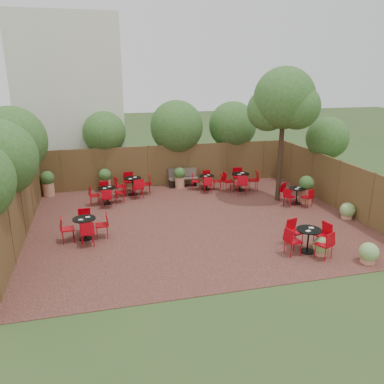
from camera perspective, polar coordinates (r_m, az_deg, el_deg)
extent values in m
plane|color=#354F23|center=(14.64, 0.47, -4.31)|extent=(80.00, 80.00, 0.00)
cube|color=black|center=(14.64, 0.47, -4.27)|extent=(12.00, 10.00, 0.02)
cube|color=brown|center=(19.00, -3.32, 3.95)|extent=(12.00, 0.08, 2.00)
cube|color=brown|center=(14.12, -23.83, -2.37)|extent=(0.08, 10.00, 2.00)
cube|color=brown|center=(16.78, 20.72, 1.00)|extent=(0.08, 10.00, 2.00)
cube|color=silver|center=(21.23, -17.41, 12.82)|extent=(5.00, 4.00, 8.00)
sphere|color=#2B561C|center=(16.67, -25.06, 6.80)|extent=(2.71, 2.71, 2.71)
sphere|color=#2B561C|center=(19.07, -12.80, 8.52)|extent=(2.02, 2.02, 2.02)
sphere|color=#2B561C|center=(19.35, -2.28, 9.57)|extent=(2.60, 2.60, 2.60)
sphere|color=#2B561C|center=(20.37, 6.01, 9.75)|extent=(2.44, 2.44, 2.44)
sphere|color=#2B561C|center=(18.40, 19.31, 7.52)|extent=(1.87, 1.87, 1.87)
cylinder|color=black|center=(16.77, 12.95, 6.30)|extent=(0.22, 0.22, 4.58)
sphere|color=#2B561C|center=(16.51, 13.44, 13.33)|extent=(2.50, 2.50, 2.50)
sphere|color=#2B561C|center=(16.69, 11.13, 11.77)|extent=(1.75, 1.75, 1.75)
sphere|color=#2B561C|center=(16.37, 15.28, 12.03)|extent=(1.82, 1.82, 1.82)
cube|color=brown|center=(18.84, -1.35, 1.99)|extent=(1.38, 0.48, 0.05)
cube|color=brown|center=(18.94, -1.48, 2.84)|extent=(1.36, 0.17, 0.41)
cube|color=black|center=(18.77, -3.17, 1.25)|extent=(0.08, 0.41, 0.36)
cube|color=black|center=(19.03, 0.46, 1.51)|extent=(0.08, 0.41, 0.36)
cube|color=brown|center=(18.83, -1.32, 2.03)|extent=(1.44, 0.55, 0.05)
cube|color=brown|center=(18.94, -1.45, 2.91)|extent=(1.41, 0.23, 0.42)
cube|color=black|center=(18.77, -3.21, 1.27)|extent=(0.09, 0.42, 0.37)
cube|color=black|center=(19.04, 0.55, 1.53)|extent=(0.09, 0.42, 0.37)
cylinder|color=black|center=(13.57, -15.38, -6.64)|extent=(0.44, 0.44, 0.03)
cylinder|color=black|center=(13.43, -15.50, -5.25)|extent=(0.05, 0.05, 0.70)
cylinder|color=black|center=(13.30, -15.62, -3.82)|extent=(0.76, 0.76, 0.03)
cube|color=white|center=(13.36, -15.11, -3.57)|extent=(0.15, 0.11, 0.02)
cube|color=white|center=(13.18, -16.07, -3.94)|extent=(0.15, 0.11, 0.02)
cylinder|color=black|center=(12.75, 16.58, -8.36)|extent=(0.45, 0.45, 0.03)
cylinder|color=black|center=(12.60, 16.72, -6.88)|extent=(0.05, 0.05, 0.71)
cylinder|color=black|center=(12.46, 16.86, -5.34)|extent=(0.77, 0.77, 0.03)
cube|color=white|center=(12.57, 17.16, -5.05)|extent=(0.17, 0.14, 0.02)
cube|color=white|center=(12.30, 16.75, -5.51)|extent=(0.17, 0.14, 0.02)
cylinder|color=black|center=(17.86, -8.67, -0.33)|extent=(0.46, 0.46, 0.03)
cylinder|color=black|center=(17.75, -8.73, 0.82)|extent=(0.05, 0.05, 0.74)
cylinder|color=black|center=(17.65, -8.78, 2.00)|extent=(0.80, 0.80, 0.03)
cube|color=white|center=(17.73, -8.41, 2.17)|extent=(0.16, 0.12, 0.02)
cube|color=white|center=(17.51, -9.09, 1.94)|extent=(0.16, 0.12, 0.02)
cylinder|color=black|center=(18.42, 2.16, 0.41)|extent=(0.40, 0.40, 0.03)
cylinder|color=black|center=(18.32, 2.17, 1.38)|extent=(0.05, 0.05, 0.64)
cylinder|color=black|center=(18.23, 2.18, 2.38)|extent=(0.70, 0.70, 0.03)
cube|color=white|center=(18.33, 2.45, 2.52)|extent=(0.14, 0.10, 0.01)
cube|color=white|center=(18.10, 2.00, 2.34)|extent=(0.14, 0.10, 0.01)
cylinder|color=black|center=(18.44, 7.06, 0.32)|extent=(0.48, 0.48, 0.03)
cylinder|color=black|center=(18.33, 7.11, 1.47)|extent=(0.05, 0.05, 0.76)
cylinder|color=black|center=(18.23, 7.15, 2.65)|extent=(0.82, 0.82, 0.03)
cube|color=white|center=(18.35, 7.44, 2.81)|extent=(0.16, 0.12, 0.02)
cube|color=white|center=(18.07, 6.98, 2.60)|extent=(0.16, 0.12, 0.02)
cylinder|color=black|center=(17.05, 15.08, -1.62)|extent=(0.41, 0.41, 0.03)
cylinder|color=black|center=(16.95, 15.16, -0.57)|extent=(0.05, 0.05, 0.65)
cylinder|color=black|center=(16.85, 15.25, 0.50)|extent=(0.70, 0.70, 0.03)
cube|color=white|center=(16.96, 15.46, 0.66)|extent=(0.16, 0.14, 0.01)
cube|color=white|center=(16.71, 15.16, 0.44)|extent=(0.16, 0.14, 0.01)
cylinder|color=black|center=(16.86, -12.30, -1.63)|extent=(0.42, 0.42, 0.03)
cylinder|color=black|center=(16.75, -12.37, -0.53)|extent=(0.05, 0.05, 0.67)
cylinder|color=black|center=(16.65, -12.45, 0.60)|extent=(0.73, 0.73, 0.03)
cube|color=white|center=(16.72, -12.07, 0.77)|extent=(0.14, 0.10, 0.01)
cube|color=white|center=(16.53, -12.77, 0.53)|extent=(0.14, 0.10, 0.01)
cylinder|color=tan|center=(18.52, -12.63, 0.95)|extent=(0.49, 0.49, 0.56)
sphere|color=#2B561C|center=(18.39, -12.73, 2.46)|extent=(0.59, 0.59, 0.59)
cylinder|color=tan|center=(18.64, -1.82, 1.41)|extent=(0.46, 0.46, 0.52)
sphere|color=#2B561C|center=(18.51, -1.83, 2.79)|extent=(0.55, 0.55, 0.55)
cylinder|color=tan|center=(18.59, -20.39, 0.37)|extent=(0.52, 0.52, 0.60)
sphere|color=#2B561C|center=(18.45, -20.56, 1.95)|extent=(0.62, 0.62, 0.62)
cylinder|color=tan|center=(17.27, 16.35, -0.47)|extent=(0.53, 0.53, 0.61)
sphere|color=#2B561C|center=(17.12, 16.50, 1.25)|extent=(0.63, 0.63, 0.63)
cylinder|color=tan|center=(12.66, 24.47, -9.04)|extent=(0.42, 0.42, 0.19)
sphere|color=#739C51|center=(12.57, 24.61, -8.07)|extent=(0.57, 0.57, 0.57)
cylinder|color=tan|center=(12.66, 18.42, -8.36)|extent=(0.38, 0.38, 0.17)
sphere|color=#739C51|center=(12.57, 18.52, -7.46)|extent=(0.52, 0.52, 0.52)
cylinder|color=tan|center=(15.97, 21.84, -3.29)|extent=(0.42, 0.42, 0.19)
sphere|color=#739C51|center=(15.90, 21.94, -2.48)|extent=(0.57, 0.57, 0.57)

